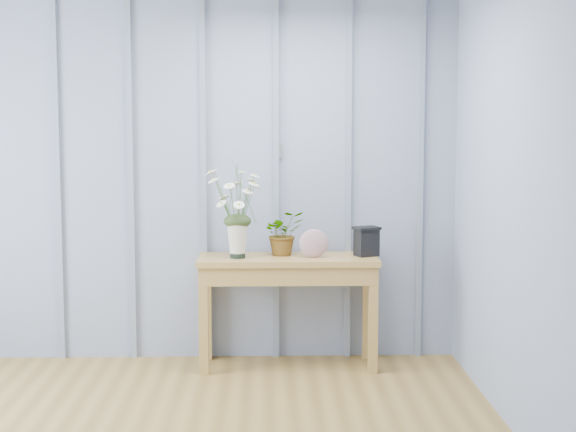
{
  "coord_description": "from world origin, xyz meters",
  "views": [
    {
      "loc": [
        0.68,
        -3.84,
        1.67
      ],
      "look_at": [
        0.83,
        1.94,
        1.03
      ],
      "focal_mm": 55.0,
      "sensor_mm": 36.0,
      "label": 1
    }
  ],
  "objects_px": {
    "felt_disc_vessel": "(314,243)",
    "carved_box": "(367,241)",
    "daisy_vase": "(237,198)",
    "sideboard": "(288,274)"
  },
  "relations": [
    {
      "from": "felt_disc_vessel",
      "to": "carved_box",
      "type": "xyz_separation_m",
      "value": [
        0.36,
        0.07,
        0.01
      ]
    },
    {
      "from": "felt_disc_vessel",
      "to": "carved_box",
      "type": "distance_m",
      "value": 0.36
    },
    {
      "from": "daisy_vase",
      "to": "felt_disc_vessel",
      "type": "relative_size",
      "value": 3.3
    },
    {
      "from": "daisy_vase",
      "to": "carved_box",
      "type": "bearing_deg",
      "value": 4.06
    },
    {
      "from": "sideboard",
      "to": "felt_disc_vessel",
      "type": "height_order",
      "value": "felt_disc_vessel"
    },
    {
      "from": "daisy_vase",
      "to": "carved_box",
      "type": "xyz_separation_m",
      "value": [
        0.86,
        0.06,
        -0.3
      ]
    },
    {
      "from": "sideboard",
      "to": "carved_box",
      "type": "relative_size",
      "value": 6.05
    },
    {
      "from": "carved_box",
      "to": "daisy_vase",
      "type": "bearing_deg",
      "value": -175.94
    },
    {
      "from": "felt_disc_vessel",
      "to": "sideboard",
      "type": "bearing_deg",
      "value": 160.96
    },
    {
      "from": "sideboard",
      "to": "carved_box",
      "type": "xyz_separation_m",
      "value": [
        0.53,
        0.02,
        0.22
      ]
    }
  ]
}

